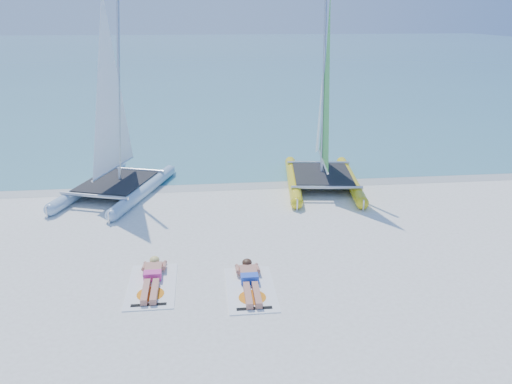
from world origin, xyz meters
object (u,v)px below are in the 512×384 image
(sunbather_b, at_px, (250,280))
(towel_a, at_px, (152,286))
(catamaran_blue, at_px, (113,133))
(sunbather_a, at_px, (152,277))
(catamaran_yellow, at_px, (323,122))
(towel_b, at_px, (251,289))

(sunbather_b, bearing_deg, towel_a, 175.58)
(catamaran_blue, bearing_deg, sunbather_a, -56.05)
(catamaran_yellow, bearing_deg, towel_b, -107.03)
(sunbather_a, bearing_deg, sunbather_b, -9.69)
(towel_b, bearing_deg, catamaran_blue, 119.71)
(towel_b, height_order, sunbather_b, sunbather_b)
(catamaran_blue, xyz_separation_m, towel_a, (1.57, -6.00, -1.92))
(catamaran_yellow, xyz_separation_m, towel_a, (-5.12, -6.44, -2.04))
(catamaran_yellow, relative_size, towel_b, 3.52)
(towel_a, distance_m, sunbather_a, 0.22)
(sunbather_b, bearing_deg, towel_b, -90.00)
(catamaran_blue, relative_size, sunbather_b, 3.74)
(towel_a, relative_size, towel_b, 1.00)
(towel_a, relative_size, sunbather_b, 1.07)
(catamaran_yellow, bearing_deg, sunbather_b, -107.65)
(towel_a, bearing_deg, towel_b, -9.69)
(catamaran_blue, distance_m, sunbather_a, 6.28)
(catamaran_blue, relative_size, towel_b, 3.49)
(sunbather_a, bearing_deg, towel_b, -14.79)
(towel_b, bearing_deg, catamaran_yellow, 65.75)
(catamaran_blue, distance_m, sunbather_b, 7.37)
(towel_a, relative_size, sunbather_a, 1.07)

